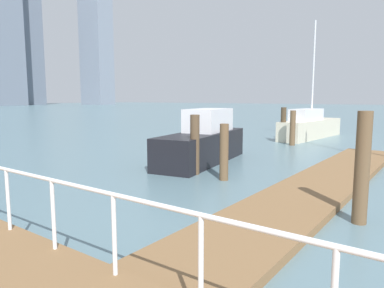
# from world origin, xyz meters

# --- Properties ---
(floating_dock) EXTENTS (15.96, 2.00, 0.18)m
(floating_dock) POSITION_xyz_m (4.48, 9.08, 0.09)
(floating_dock) COLOR olive
(floating_dock) RESTS_ON ground_plane
(boardwalk_railing) EXTENTS (0.06, 26.57, 1.08)m
(boardwalk_railing) POSITION_xyz_m (-3.15, 8.12, 1.21)
(boardwalk_railing) COLOR white
(boardwalk_railing) RESTS_ON boardwalk
(dock_piling_0) EXTENTS (0.31, 0.31, 2.09)m
(dock_piling_0) POSITION_xyz_m (14.28, 14.19, 1.04)
(dock_piling_0) COLOR #473826
(dock_piling_0) RESTS_ON ground_plane
(dock_piling_1) EXTENTS (0.30, 0.30, 2.38)m
(dock_piling_1) POSITION_xyz_m (1.91, 7.54, 1.19)
(dock_piling_1) COLOR brown
(dock_piling_1) RESTS_ON ground_plane
(dock_piling_2) EXTENTS (0.29, 0.29, 1.83)m
(dock_piling_2) POSITION_xyz_m (3.65, 11.92, 0.91)
(dock_piling_2) COLOR brown
(dock_piling_2) RESTS_ON ground_plane
(dock_piling_3) EXTENTS (0.31, 0.31, 1.95)m
(dock_piling_3) POSITION_xyz_m (13.24, 13.22, 0.97)
(dock_piling_3) COLOR brown
(dock_piling_3) RESTS_ON ground_plane
(dock_piling_5) EXTENTS (0.32, 0.32, 2.07)m
(dock_piling_5) POSITION_xyz_m (3.83, 13.20, 1.04)
(dock_piling_5) COLOR brown
(dock_piling_5) RESTS_ON ground_plane
(moored_boat_1) EXTENTS (7.16, 2.01, 7.55)m
(moored_boat_1) POSITION_xyz_m (17.38, 13.57, 0.79)
(moored_boat_1) COLOR beige
(moored_boat_1) RESTS_ON ground_plane
(moored_boat_4) EXTENTS (5.92, 2.62, 2.19)m
(moored_boat_4) POSITION_xyz_m (6.00, 14.31, 0.85)
(moored_boat_4) COLOR black
(moored_boat_4) RESTS_ON ground_plane
(skyline_tower_6) EXTENTS (14.01, 7.26, 42.59)m
(skyline_tower_6) POSITION_xyz_m (67.04, 139.06, 21.29)
(skyline_tower_6) COLOR slate
(skyline_tower_6) RESTS_ON ground_plane
(skyline_tower_7) EXTENTS (8.76, 11.39, 40.45)m
(skyline_tower_7) POSITION_xyz_m (87.19, 120.55, 20.23)
(skyline_tower_7) COLOR gray
(skyline_tower_7) RESTS_ON ground_plane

